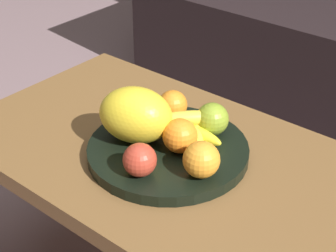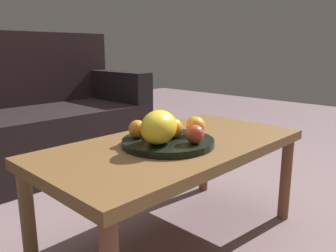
{
  "view_description": "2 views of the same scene",
  "coord_description": "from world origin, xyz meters",
  "px_view_note": "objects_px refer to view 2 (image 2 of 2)",
  "views": [
    {
      "loc": [
        0.57,
        -0.76,
        1.11
      ],
      "look_at": [
        -0.05,
        -0.01,
        0.5
      ],
      "focal_mm": 58.55,
      "sensor_mm": 36.0,
      "label": 1
    },
    {
      "loc": [
        -0.94,
        -0.86,
        0.78
      ],
      "look_at": [
        -0.05,
        -0.01,
        0.5
      ],
      "focal_mm": 36.03,
      "sensor_mm": 36.0,
      "label": 2
    }
  ],
  "objects_px": {
    "couch": "(11,127)",
    "orange_front": "(173,128)",
    "apple_front": "(157,124)",
    "orange_right": "(137,129)",
    "apple_left": "(195,134)",
    "banana_bunch": "(160,129)",
    "coffee_table": "(175,154)",
    "melon_large_front": "(159,127)",
    "orange_left": "(196,126)",
    "fruit_bowl": "(168,142)"
  },
  "relations": [
    {
      "from": "couch",
      "to": "apple_left",
      "type": "relative_size",
      "value": 24.96
    },
    {
      "from": "orange_left",
      "to": "apple_front",
      "type": "xyz_separation_m",
      "value": [
        -0.07,
        0.14,
        -0.0
      ]
    },
    {
      "from": "orange_left",
      "to": "orange_right",
      "type": "distance_m",
      "value": 0.23
    },
    {
      "from": "coffee_table",
      "to": "orange_right",
      "type": "xyz_separation_m",
      "value": [
        -0.12,
        0.09,
        0.11
      ]
    },
    {
      "from": "coffee_table",
      "to": "orange_front",
      "type": "bearing_deg",
      "value": -156.46
    },
    {
      "from": "apple_left",
      "to": "banana_bunch",
      "type": "distance_m",
      "value": 0.17
    },
    {
      "from": "couch",
      "to": "orange_right",
      "type": "height_order",
      "value": "couch"
    },
    {
      "from": "couch",
      "to": "apple_left",
      "type": "xyz_separation_m",
      "value": [
        0.1,
        -1.4,
        0.18
      ]
    },
    {
      "from": "orange_right",
      "to": "apple_left",
      "type": "xyz_separation_m",
      "value": [
        0.09,
        -0.21,
        -0.0
      ]
    },
    {
      "from": "apple_front",
      "to": "fruit_bowl",
      "type": "bearing_deg",
      "value": -112.84
    },
    {
      "from": "melon_large_front",
      "to": "coffee_table",
      "type": "bearing_deg",
      "value": 15.54
    },
    {
      "from": "orange_right",
      "to": "coffee_table",
      "type": "bearing_deg",
      "value": -36.2
    },
    {
      "from": "banana_bunch",
      "to": "couch",
      "type": "bearing_deg",
      "value": 94.61
    },
    {
      "from": "melon_large_front",
      "to": "orange_left",
      "type": "bearing_deg",
      "value": -4.7
    },
    {
      "from": "orange_left",
      "to": "banana_bunch",
      "type": "distance_m",
      "value": 0.14
    },
    {
      "from": "melon_large_front",
      "to": "banana_bunch",
      "type": "relative_size",
      "value": 1.03
    },
    {
      "from": "fruit_bowl",
      "to": "orange_left",
      "type": "bearing_deg",
      "value": -18.13
    },
    {
      "from": "apple_front",
      "to": "couch",
      "type": "bearing_deg",
      "value": 95.92
    },
    {
      "from": "orange_front",
      "to": "orange_left",
      "type": "xyz_separation_m",
      "value": [
        0.09,
        -0.04,
        0.0
      ]
    },
    {
      "from": "orange_right",
      "to": "apple_left",
      "type": "relative_size",
      "value": 1.0
    },
    {
      "from": "couch",
      "to": "apple_front",
      "type": "height_order",
      "value": "couch"
    },
    {
      "from": "fruit_bowl",
      "to": "banana_bunch",
      "type": "xyz_separation_m",
      "value": [
        0.02,
        0.06,
        0.04
      ]
    },
    {
      "from": "coffee_table",
      "to": "orange_right",
      "type": "distance_m",
      "value": 0.18
    },
    {
      "from": "orange_left",
      "to": "apple_front",
      "type": "height_order",
      "value": "orange_left"
    },
    {
      "from": "melon_large_front",
      "to": "orange_front",
      "type": "xyz_separation_m",
      "value": [
        0.1,
        0.02,
        -0.02
      ]
    },
    {
      "from": "couch",
      "to": "banana_bunch",
      "type": "xyz_separation_m",
      "value": [
        0.1,
        -1.23,
        0.17
      ]
    },
    {
      "from": "orange_front",
      "to": "orange_left",
      "type": "distance_m",
      "value": 0.09
    },
    {
      "from": "orange_left",
      "to": "apple_front",
      "type": "relative_size",
      "value": 1.02
    },
    {
      "from": "coffee_table",
      "to": "apple_front",
      "type": "xyz_separation_m",
      "value": [
        -0.01,
        0.09,
        0.11
      ]
    },
    {
      "from": "apple_front",
      "to": "banana_bunch",
      "type": "relative_size",
      "value": 0.47
    },
    {
      "from": "coffee_table",
      "to": "couch",
      "type": "bearing_deg",
      "value": 95.9
    },
    {
      "from": "coffee_table",
      "to": "banana_bunch",
      "type": "height_order",
      "value": "banana_bunch"
    },
    {
      "from": "couch",
      "to": "banana_bunch",
      "type": "relative_size",
      "value": 10.84
    },
    {
      "from": "apple_left",
      "to": "coffee_table",
      "type": "bearing_deg",
      "value": 76.38
    },
    {
      "from": "apple_front",
      "to": "apple_left",
      "type": "height_order",
      "value": "apple_front"
    },
    {
      "from": "orange_front",
      "to": "coffee_table",
      "type": "bearing_deg",
      "value": 23.54
    },
    {
      "from": "coffee_table",
      "to": "orange_front",
      "type": "relative_size",
      "value": 14.59
    },
    {
      "from": "melon_large_front",
      "to": "apple_left",
      "type": "bearing_deg",
      "value": -44.32
    },
    {
      "from": "orange_right",
      "to": "banana_bunch",
      "type": "relative_size",
      "value": 0.44
    },
    {
      "from": "orange_left",
      "to": "apple_left",
      "type": "bearing_deg",
      "value": -141.94
    },
    {
      "from": "couch",
      "to": "banana_bunch",
      "type": "height_order",
      "value": "couch"
    },
    {
      "from": "orange_left",
      "to": "apple_left",
      "type": "distance_m",
      "value": 0.12
    },
    {
      "from": "melon_large_front",
      "to": "orange_right",
      "type": "xyz_separation_m",
      "value": [
        0.0,
        0.12,
        -0.03
      ]
    },
    {
      "from": "fruit_bowl",
      "to": "melon_large_front",
      "type": "distance_m",
      "value": 0.1
    },
    {
      "from": "couch",
      "to": "orange_front",
      "type": "height_order",
      "value": "couch"
    },
    {
      "from": "fruit_bowl",
      "to": "apple_left",
      "type": "bearing_deg",
      "value": -79.28
    },
    {
      "from": "coffee_table",
      "to": "orange_front",
      "type": "distance_m",
      "value": 0.11
    },
    {
      "from": "orange_left",
      "to": "couch",
      "type": "bearing_deg",
      "value": 98.45
    },
    {
      "from": "banana_bunch",
      "to": "apple_front",
      "type": "bearing_deg",
      "value": 60.31
    },
    {
      "from": "coffee_table",
      "to": "orange_front",
      "type": "xyz_separation_m",
      "value": [
        -0.02,
        -0.01,
        0.11
      ]
    }
  ]
}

